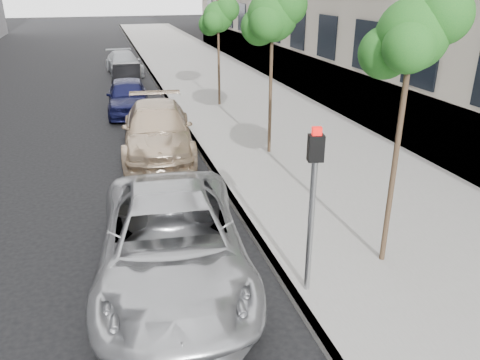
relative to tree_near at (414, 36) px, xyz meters
name	(u,v)px	position (x,y,z in m)	size (l,w,h in m)	color
ground	(245,352)	(-3.23, -1.50, -4.27)	(160.00, 160.00, 0.00)	black
sidewalk	(200,69)	(1.07, 22.50, -4.20)	(6.40, 72.00, 0.14)	gray
curb	(150,72)	(-2.05, 22.50, -4.20)	(0.15, 72.00, 0.14)	#9E9B93
tree_near	(414,36)	(0.00, 0.00, 0.00)	(1.54, 1.34, 4.90)	#38281C
tree_mid	(273,16)	(0.00, 6.50, -0.08)	(1.76, 1.56, 4.92)	#38281C
tree_far	(219,17)	(0.00, 13.00, -0.51)	(1.60, 1.40, 4.42)	#38281C
signal_pole	(313,193)	(-1.80, -0.47, -2.30)	(0.27, 0.23, 2.90)	#939699
minivan	(172,241)	(-3.94, 0.69, -3.50)	(2.55, 5.54, 1.54)	#ADAFB2
suv	(158,130)	(-3.33, 7.77, -3.51)	(2.13, 5.25, 1.52)	#C7AE8E
sedan_blue	(128,96)	(-3.89, 13.09, -3.55)	(1.69, 4.19, 1.43)	#101237
sedan_black	(127,78)	(-3.63, 17.74, -3.63)	(1.36, 3.89, 1.28)	black
sedan_rear	(124,63)	(-3.53, 22.53, -3.62)	(1.83, 4.49, 1.30)	#A0A3A8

